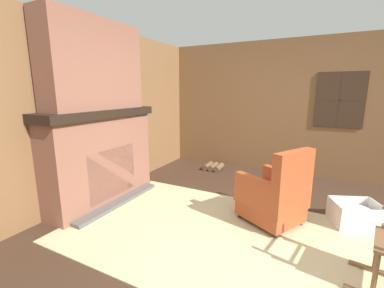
{
  "coord_description": "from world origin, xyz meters",
  "views": [
    {
      "loc": [
        0.38,
        -2.57,
        1.62
      ],
      "look_at": [
        -1.17,
        0.44,
        0.9
      ],
      "focal_mm": 24.0,
      "sensor_mm": 36.0,
      "label": 1
    }
  ],
  "objects_px": {
    "decorative_plate_on_mantel": "(92,99)",
    "storage_case": "(127,103)",
    "firewood_stack": "(213,167)",
    "oil_lamp_vase": "(56,103)",
    "armchair": "(274,197)",
    "laundry_basket": "(355,214)"
  },
  "relations": [
    {
      "from": "laundry_basket",
      "to": "storage_case",
      "type": "bearing_deg",
      "value": -176.25
    },
    {
      "from": "oil_lamp_vase",
      "to": "decorative_plate_on_mantel",
      "type": "bearing_deg",
      "value": 92.1
    },
    {
      "from": "decorative_plate_on_mantel",
      "to": "storage_case",
      "type": "bearing_deg",
      "value": 88.35
    },
    {
      "from": "firewood_stack",
      "to": "oil_lamp_vase",
      "type": "relative_size",
      "value": 1.16
    },
    {
      "from": "laundry_basket",
      "to": "oil_lamp_vase",
      "type": "bearing_deg",
      "value": -156.06
    },
    {
      "from": "armchair",
      "to": "storage_case",
      "type": "xyz_separation_m",
      "value": [
        -2.39,
        0.2,
        1.06
      ]
    },
    {
      "from": "firewood_stack",
      "to": "storage_case",
      "type": "xyz_separation_m",
      "value": [
        -0.89,
        -1.5,
        1.35
      ]
    },
    {
      "from": "storage_case",
      "to": "firewood_stack",
      "type": "bearing_deg",
      "value": 59.31
    },
    {
      "from": "laundry_basket",
      "to": "storage_case",
      "type": "relative_size",
      "value": 2.6
    },
    {
      "from": "oil_lamp_vase",
      "to": "storage_case",
      "type": "bearing_deg",
      "value": 89.99
    },
    {
      "from": "armchair",
      "to": "firewood_stack",
      "type": "height_order",
      "value": "armchair"
    },
    {
      "from": "laundry_basket",
      "to": "storage_case",
      "type": "xyz_separation_m",
      "value": [
        -3.28,
        -0.22,
        1.26
      ]
    },
    {
      "from": "armchair",
      "to": "laundry_basket",
      "type": "relative_size",
      "value": 1.56
    },
    {
      "from": "laundry_basket",
      "to": "oil_lamp_vase",
      "type": "xyz_separation_m",
      "value": [
        -3.28,
        -1.46,
        1.32
      ]
    },
    {
      "from": "laundry_basket",
      "to": "decorative_plate_on_mantel",
      "type": "height_order",
      "value": "decorative_plate_on_mantel"
    },
    {
      "from": "armchair",
      "to": "decorative_plate_on_mantel",
      "type": "xyz_separation_m",
      "value": [
        -2.41,
        -0.5,
        1.14
      ]
    },
    {
      "from": "armchair",
      "to": "firewood_stack",
      "type": "distance_m",
      "value": 2.28
    },
    {
      "from": "oil_lamp_vase",
      "to": "decorative_plate_on_mantel",
      "type": "height_order",
      "value": "oil_lamp_vase"
    },
    {
      "from": "armchair",
      "to": "laundry_basket",
      "type": "height_order",
      "value": "armchair"
    },
    {
      "from": "oil_lamp_vase",
      "to": "storage_case",
      "type": "distance_m",
      "value": 1.24
    },
    {
      "from": "firewood_stack",
      "to": "oil_lamp_vase",
      "type": "height_order",
      "value": "oil_lamp_vase"
    },
    {
      "from": "decorative_plate_on_mantel",
      "to": "armchair",
      "type": "bearing_deg",
      "value": 11.77
    }
  ]
}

